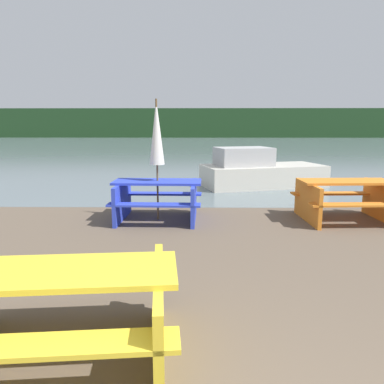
{
  "coord_description": "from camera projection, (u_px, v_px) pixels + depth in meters",
  "views": [
    {
      "loc": [
        -0.35,
        -1.01,
        1.83
      ],
      "look_at": [
        -0.44,
        4.4,
        0.85
      ],
      "focal_mm": 35.0,
      "sensor_mm": 36.0,
      "label": 1
    }
  ],
  "objects": [
    {
      "name": "water",
      "position": [
        202.0,
        145.0,
        32.92
      ],
      "size": [
        60.0,
        50.0,
        0.0
      ],
      "color": "slate",
      "rests_on": "ground_plane"
    },
    {
      "name": "far_treeline",
      "position": [
        200.0,
        123.0,
        52.24
      ],
      "size": [
        80.0,
        1.6,
        4.0
      ],
      "color": "#1E3D1E",
      "rests_on": "water"
    },
    {
      "name": "picnic_table_yellow",
      "position": [
        55.0,
        304.0,
        2.89
      ],
      "size": [
        2.01,
        1.56,
        0.74
      ],
      "rotation": [
        0.0,
        0.0,
        0.1
      ],
      "color": "yellow",
      "rests_on": "ground_plane"
    },
    {
      "name": "picnic_table_orange",
      "position": [
        345.0,
        197.0,
        7.16
      ],
      "size": [
        1.78,
        1.46,
        0.78
      ],
      "rotation": [
        0.0,
        0.0,
        0.05
      ],
      "color": "orange",
      "rests_on": "ground_plane"
    },
    {
      "name": "picnic_table_blue",
      "position": [
        158.0,
        196.0,
        7.23
      ],
      "size": [
        1.7,
        1.42,
        0.76
      ],
      "rotation": [
        0.0,
        0.0,
        -0.02
      ],
      "color": "blue",
      "rests_on": "ground_plane"
    },
    {
      "name": "umbrella_white",
      "position": [
        157.0,
        133.0,
        7.01
      ],
      "size": [
        0.28,
        0.28,
        2.3
      ],
      "color": "brown",
      "rests_on": "ground_plane"
    },
    {
      "name": "boat",
      "position": [
        259.0,
        172.0,
        11.14
      ],
      "size": [
        3.82,
        2.44,
        1.17
      ],
      "rotation": [
        0.0,
        0.0,
        0.26
      ],
      "color": "beige",
      "rests_on": "water"
    }
  ]
}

